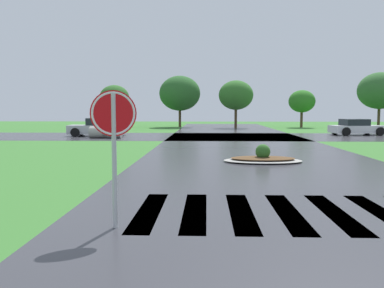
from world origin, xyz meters
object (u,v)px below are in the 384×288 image
at_px(median_island, 263,158).
at_px(car_dark_suv, 356,128).
at_px(car_silver_hatch, 98,128).
at_px(stop_sign, 114,127).
at_px(drainage_pipe_stack, 106,132).

xyz_separation_m(median_island, car_dark_suv, (9.46, 16.02, 0.43)).
xyz_separation_m(median_island, car_silver_hatch, (-10.26, 14.23, 0.47)).
xyz_separation_m(stop_sign, drainage_pipe_stack, (-5.44, 20.44, -1.30)).
distance_m(stop_sign, median_island, 9.29).
height_order(stop_sign, car_dark_suv, stop_sign).
distance_m(stop_sign, car_silver_hatch, 23.59).
bearing_deg(drainage_pipe_stack, stop_sign, -75.10).
height_order(stop_sign, car_silver_hatch, stop_sign).
relative_size(stop_sign, drainage_pipe_stack, 1.04).
xyz_separation_m(car_dark_suv, drainage_pipe_stack, (-18.56, -3.97, -0.17)).
height_order(stop_sign, drainage_pipe_stack, stop_sign).
bearing_deg(drainage_pipe_stack, car_dark_suv, 12.08).
height_order(car_dark_suv, car_silver_hatch, car_silver_hatch).
bearing_deg(median_island, drainage_pipe_stack, 127.05).
distance_m(median_island, car_silver_hatch, 17.55).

